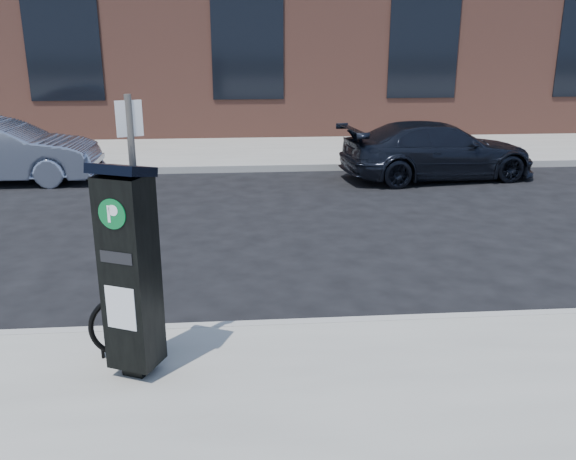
{
  "coord_description": "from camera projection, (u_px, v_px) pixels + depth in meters",
  "views": [
    {
      "loc": [
        -0.36,
        -5.7,
        2.97
      ],
      "look_at": [
        0.16,
        0.5,
        0.98
      ],
      "focal_mm": 38.0,
      "sensor_mm": 36.0,
      "label": 1
    }
  ],
  "objects": [
    {
      "name": "ground",
      "position": [
        276.0,
        334.0,
        6.35
      ],
      "size": [
        120.0,
        120.0,
        0.0
      ],
      "primitive_type": "plane",
      "color": "black",
      "rests_on": "ground"
    },
    {
      "name": "sidewalk_far",
      "position": [
        248.0,
        130.0,
        19.61
      ],
      "size": [
        60.0,
        12.0,
        0.15
      ],
      "primitive_type": "cube",
      "color": "gray",
      "rests_on": "ground"
    },
    {
      "name": "curb_near",
      "position": [
        276.0,
        329.0,
        6.3
      ],
      "size": [
        60.0,
        0.12,
        0.16
      ],
      "primitive_type": "cube",
      "color": "#9E9B93",
      "rests_on": "ground"
    },
    {
      "name": "curb_far",
      "position": [
        253.0,
        169.0,
        13.94
      ],
      "size": [
        60.0,
        0.12,
        0.16
      ],
      "primitive_type": "cube",
      "color": "#9E9B93",
      "rests_on": "ground"
    },
    {
      "name": "building",
      "position": [
        244.0,
        1.0,
        21.22
      ],
      "size": [
        28.0,
        10.05,
        8.25
      ],
      "color": "brown",
      "rests_on": "ground"
    },
    {
      "name": "parking_kiosk",
      "position": [
        130.0,
        269.0,
        5.06
      ],
      "size": [
        0.55,
        0.52,
        1.88
      ],
      "rotation": [
        0.0,
        0.0,
        -0.42
      ],
      "color": "black",
      "rests_on": "sidewalk_near"
    },
    {
      "name": "sign_pole",
      "position": [
        139.0,
        239.0,
        5.14
      ],
      "size": [
        0.2,
        0.19,
        2.38
      ],
      "rotation": [
        0.0,
        0.0,
        0.37
      ],
      "color": "#524C49",
      "rests_on": "sidewalk_near"
    },
    {
      "name": "bike_rack",
      "position": [
        123.0,
        325.0,
        5.56
      ],
      "size": [
        0.61,
        0.19,
        0.61
      ],
      "rotation": [
        0.0,
        0.0,
        0.23
      ],
      "color": "black",
      "rests_on": "sidewalk_near"
    },
    {
      "name": "car_dark",
      "position": [
        438.0,
        151.0,
        13.15
      ],
      "size": [
        4.39,
        2.23,
        1.22
      ],
      "primitive_type": "imported",
      "rotation": [
        0.0,
        0.0,
        1.7
      ],
      "color": "black",
      "rests_on": "ground"
    }
  ]
}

